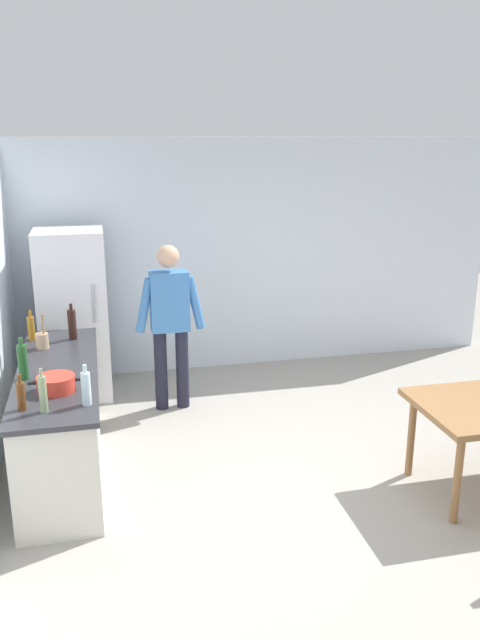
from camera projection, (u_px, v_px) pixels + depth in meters
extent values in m
plane|color=#9E998E|center=(320.00, 489.00, 5.12)|extent=(14.00, 14.00, 0.00)
cube|color=silver|center=(237.00, 255.00, 7.54)|extent=(6.40, 0.12, 2.70)
cube|color=beige|center=(62.00, 422.00, 5.32)|extent=(0.60, 2.12, 0.86)
cube|color=#2D2D33|center=(57.00, 371.00, 5.19)|extent=(0.64, 2.20, 0.04)
cube|color=white|center=(74.00, 315.00, 6.70)|extent=(0.70, 0.64, 1.80)
cylinder|color=#B2B2B7|center=(94.00, 304.00, 6.38)|extent=(0.02, 0.02, 0.40)
cylinder|color=#1E1E2D|center=(161.00, 370.00, 6.51)|extent=(0.13, 0.13, 0.84)
cylinder|color=#1E1E2D|center=(182.00, 368.00, 6.55)|extent=(0.13, 0.13, 0.84)
cube|color=#3D75B7|center=(169.00, 301.00, 6.33)|extent=(0.38, 0.22, 0.60)
sphere|color=tan|center=(168.00, 256.00, 6.20)|extent=(0.22, 0.22, 0.22)
cylinder|color=#3D75B7|center=(145.00, 306.00, 6.24)|extent=(0.20, 0.09, 0.55)
cylinder|color=#3D75B7|center=(195.00, 303.00, 6.35)|extent=(0.20, 0.09, 0.55)
cylinder|color=olive|center=(457.00, 480.00, 4.59)|extent=(0.06, 0.06, 0.70)
cylinder|color=olive|center=(411.00, 436.00, 5.24)|extent=(0.06, 0.06, 0.70)
cylinder|color=red|center=(56.00, 384.00, 4.73)|extent=(0.28, 0.28, 0.12)
cube|color=black|center=(32.00, 383.00, 4.69)|extent=(0.06, 0.03, 0.02)
cube|color=black|center=(79.00, 379.00, 4.76)|extent=(0.06, 0.03, 0.02)
cylinder|color=tan|center=(42.00, 341.00, 5.66)|extent=(0.11, 0.11, 0.14)
cylinder|color=olive|center=(43.00, 326.00, 5.63)|extent=(0.02, 0.05, 0.22)
cylinder|color=olive|center=(43.00, 326.00, 5.62)|extent=(0.02, 0.04, 0.22)
cylinder|color=#996619|center=(31.00, 329.00, 5.88)|extent=(0.06, 0.06, 0.22)
cylinder|color=#996619|center=(30.00, 314.00, 5.84)|extent=(0.03, 0.03, 0.06)
cylinder|color=gray|center=(43.00, 394.00, 4.36)|extent=(0.06, 0.06, 0.26)
cylinder|color=gray|center=(41.00, 373.00, 4.31)|extent=(0.02, 0.02, 0.06)
cylinder|color=#1E5123|center=(23.00, 362.00, 4.94)|extent=(0.08, 0.08, 0.28)
cylinder|color=#1E5123|center=(21.00, 342.00, 4.89)|extent=(0.03, 0.03, 0.06)
cylinder|color=#5B3314|center=(21.00, 396.00, 4.40)|extent=(0.06, 0.06, 0.20)
cylinder|color=#5B3314|center=(19.00, 379.00, 4.37)|extent=(0.02, 0.02, 0.06)
cylinder|color=black|center=(72.00, 325.00, 5.90)|extent=(0.08, 0.08, 0.28)
cylinder|color=black|center=(71.00, 307.00, 5.85)|extent=(0.03, 0.03, 0.06)
cylinder|color=silver|center=(86.00, 389.00, 4.48)|extent=(0.07, 0.07, 0.24)
cylinder|color=silver|center=(85.00, 369.00, 4.44)|extent=(0.03, 0.03, 0.06)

